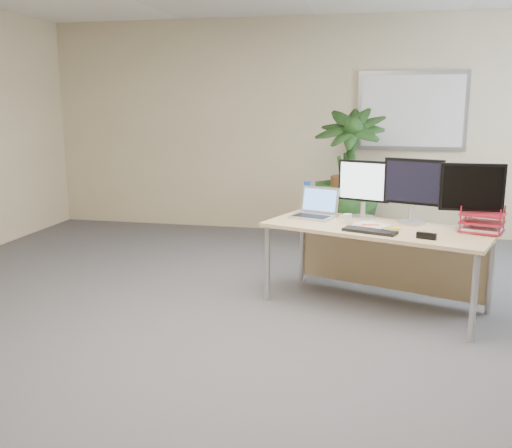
% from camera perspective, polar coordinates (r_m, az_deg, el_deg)
% --- Properties ---
extents(floor, '(8.00, 8.00, 0.00)m').
position_cam_1_polar(floor, '(3.79, -1.89, -13.81)').
color(floor, '#424246').
rests_on(floor, ground).
extents(back_wall, '(7.00, 0.04, 2.70)m').
position_cam_1_polar(back_wall, '(7.36, 5.74, 9.65)').
color(back_wall, '#C5B58B').
rests_on(back_wall, floor).
extents(whiteboard, '(1.30, 0.04, 0.95)m').
position_cam_1_polar(whiteboard, '(7.28, 15.33, 10.84)').
color(whiteboard, '#A7A7AC').
rests_on(whiteboard, back_wall).
extents(desk, '(1.91, 1.28, 0.68)m').
position_cam_1_polar(desk, '(4.79, 12.32, -1.69)').
color(desk, '#D1B97B').
rests_on(desk, floor).
extents(floor_plant, '(0.97, 0.97, 1.50)m').
position_cam_1_polar(floor_plant, '(6.71, 9.16, 4.18)').
color(floor_plant, '#163613').
rests_on(floor_plant, floor).
extents(monitor_left, '(0.43, 0.20, 0.50)m').
position_cam_1_polar(monitor_left, '(4.94, 10.72, 3.81)').
color(monitor_left, '#BABABF').
rests_on(monitor_left, desk).
extents(monitor_right, '(0.47, 0.22, 0.53)m').
position_cam_1_polar(monitor_right, '(4.79, 15.45, 3.59)').
color(monitor_right, '#BABABF').
rests_on(monitor_right, desk).
extents(monitor_dark, '(0.47, 0.21, 0.53)m').
position_cam_1_polar(monitor_dark, '(4.65, 20.76, 2.93)').
color(monitor_dark, '#BABABF').
rests_on(monitor_dark, desk).
extents(laptop, '(0.43, 0.40, 0.25)m').
position_cam_1_polar(laptop, '(4.98, 5.94, 1.41)').
color(laptop, '#B5B5BA').
rests_on(laptop, desk).
extents(keyboard, '(0.43, 0.26, 0.02)m').
position_cam_1_polar(keyboard, '(4.45, 11.31, -0.69)').
color(keyboard, black).
rests_on(keyboard, desk).
extents(coffee_mug, '(0.11, 0.07, 0.08)m').
position_cam_1_polar(coffee_mug, '(4.72, 9.10, 0.50)').
color(coffee_mug, silver).
rests_on(coffee_mug, desk).
extents(spiral_notebook, '(0.33, 0.31, 0.01)m').
position_cam_1_polar(spiral_notebook, '(4.69, 11.51, -0.11)').
color(spiral_notebook, silver).
rests_on(spiral_notebook, desk).
extents(orange_pen, '(0.14, 0.03, 0.01)m').
position_cam_1_polar(orange_pen, '(4.65, 11.36, -0.07)').
color(orange_pen, '#FB5C1B').
rests_on(orange_pen, spiral_notebook).
extents(yellow_highlighter, '(0.12, 0.05, 0.02)m').
position_cam_1_polar(yellow_highlighter, '(4.60, 13.63, -0.42)').
color(yellow_highlighter, yellow).
rests_on(yellow_highlighter, desk).
extents(water_bottle, '(0.07, 0.07, 0.28)m').
position_cam_1_polar(water_bottle, '(5.18, 5.13, 2.66)').
color(water_bottle, silver).
rests_on(water_bottle, desk).
extents(letter_tray, '(0.37, 0.32, 0.14)m').
position_cam_1_polar(letter_tray, '(4.68, 21.66, -0.02)').
color(letter_tray, maroon).
rests_on(letter_tray, desk).
extents(stapler, '(0.15, 0.08, 0.05)m').
position_cam_1_polar(stapler, '(4.33, 16.67, -1.15)').
color(stapler, black).
rests_on(stapler, desk).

